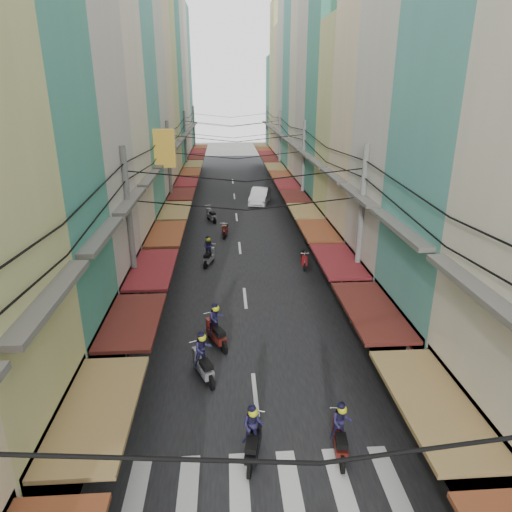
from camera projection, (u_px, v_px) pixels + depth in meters
name	position (u px, v px, depth m)	size (l,w,h in m)	color
ground	(252.00, 363.00, 18.18)	(160.00, 160.00, 0.00)	slate
road	(237.00, 224.00, 36.91)	(10.00, 80.00, 0.02)	black
sidewalk_left	(156.00, 225.00, 36.49)	(3.00, 80.00, 0.06)	gray
sidewalk_right	(317.00, 222.00, 37.32)	(3.00, 80.00, 0.06)	gray
crosswalk	(265.00, 485.00, 12.55)	(7.55, 2.40, 0.01)	silver
building_row_left	(116.00, 97.00, 29.82)	(7.80, 67.67, 23.70)	beige
building_row_right	(354.00, 103.00, 30.84)	(7.80, 68.98, 22.59)	teal
utility_poles	(238.00, 149.00, 29.97)	(10.20, 66.13, 8.20)	gray
white_car	(260.00, 204.00, 43.46)	(5.18, 2.03, 1.83)	silver
bicycle	(431.00, 399.00, 16.04)	(0.58, 1.54, 1.06)	black
moving_scooters	(234.00, 306.00, 21.69)	(6.25, 27.67, 1.98)	black
parked_scooters	(372.00, 413.00, 14.65)	(13.07, 15.36, 1.02)	black
pedestrians	(149.00, 321.00, 19.35)	(13.33, 18.26, 2.24)	black
market_umbrella	(472.00, 371.00, 14.15)	(2.20, 2.20, 2.32)	#B2B2B7
traffic_sign	(408.00, 365.00, 14.81)	(0.10, 0.57, 2.59)	gray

